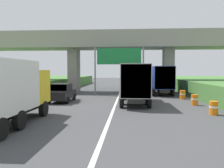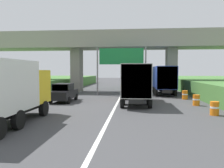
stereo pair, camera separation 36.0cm
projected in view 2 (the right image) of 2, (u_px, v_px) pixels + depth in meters
name	position (u px, v px, depth m)	size (l,w,h in m)	color
lane_centre_stripe	(120.00, 98.00, 24.09)	(0.20, 96.38, 0.01)	white
overpass_bridge	(123.00, 47.00, 30.74)	(40.00, 4.80, 8.17)	gray
overhead_highway_sign	(121.00, 60.00, 26.40)	(5.88, 0.18, 5.67)	slate
truck_yellow	(4.00, 89.00, 11.63)	(2.44, 7.30, 3.44)	black
truck_orange	(136.00, 82.00, 19.62)	(2.44, 7.30, 3.44)	black
truck_green	(135.00, 77.00, 38.48)	(2.44, 7.30, 3.44)	black
truck_blue	(163.00, 79.00, 27.79)	(2.44, 7.30, 3.44)	black
car_black	(64.00, 93.00, 21.09)	(1.86, 4.10, 1.72)	black
construction_barrel_3	(214.00, 108.00, 14.58)	(0.57, 0.57, 0.90)	orange
construction_barrel_4	(196.00, 100.00, 18.72)	(0.57, 0.57, 0.90)	orange
construction_barrel_5	(185.00, 95.00, 22.86)	(0.57, 0.57, 0.90)	orange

